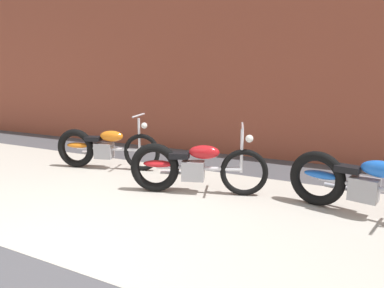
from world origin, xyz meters
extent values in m
plane|color=#47474C|center=(0.00, 0.00, 0.00)|extent=(80.00, 80.00, 0.00)
cube|color=#B2ADA3|center=(0.00, 1.75, 0.00)|extent=(36.00, 3.50, 0.01)
cube|color=brown|center=(0.00, 5.20, 2.36)|extent=(36.00, 0.50, 4.72)
torus|color=black|center=(-1.01, 2.99, 0.34)|extent=(0.68, 0.26, 0.68)
torus|color=black|center=(-2.26, 2.63, 0.36)|extent=(0.74, 0.32, 0.73)
cylinder|color=silver|center=(-1.63, 2.81, 0.38)|extent=(1.20, 0.39, 0.06)
cube|color=#99999E|center=(-1.71, 2.79, 0.34)|extent=(0.37, 0.30, 0.28)
ellipsoid|color=orange|center=(-1.55, 2.83, 0.62)|extent=(0.48, 0.30, 0.20)
ellipsoid|color=orange|center=(-2.21, 2.64, 0.42)|extent=(0.47, 0.29, 0.10)
cube|color=black|center=(-1.90, 2.73, 0.56)|extent=(0.32, 0.27, 0.08)
cylinder|color=silver|center=(-1.04, 2.97, 0.65)|extent=(0.05, 0.05, 0.62)
cylinder|color=silver|center=(-1.04, 2.97, 1.01)|extent=(0.19, 0.57, 0.03)
sphere|color=white|center=(-0.95, 3.00, 0.83)|extent=(0.11, 0.11, 0.11)
cylinder|color=silver|center=(-1.98, 2.86, 0.26)|extent=(0.55, 0.21, 0.06)
torus|color=black|center=(1.07, 2.54, 0.34)|extent=(0.67, 0.30, 0.68)
torus|color=black|center=(-0.16, 2.11, 0.36)|extent=(0.73, 0.36, 0.73)
cylinder|color=silver|center=(0.45, 2.33, 0.38)|extent=(1.19, 0.46, 0.06)
cube|color=#99999E|center=(0.38, 2.30, 0.34)|extent=(0.37, 0.31, 0.28)
ellipsoid|color=red|center=(0.53, 2.35, 0.62)|extent=(0.48, 0.32, 0.20)
ellipsoid|color=red|center=(-0.11, 2.13, 0.42)|extent=(0.47, 0.31, 0.10)
cube|color=black|center=(0.19, 2.24, 0.56)|extent=(0.33, 0.28, 0.08)
cylinder|color=silver|center=(1.03, 2.53, 0.65)|extent=(0.06, 0.06, 0.62)
cylinder|color=silver|center=(1.03, 2.53, 1.01)|extent=(0.22, 0.56, 0.03)
sphere|color=white|center=(1.12, 2.56, 0.83)|extent=(0.11, 0.11, 0.11)
cylinder|color=silver|center=(0.10, 2.36, 0.26)|extent=(0.54, 0.24, 0.06)
torus|color=black|center=(2.04, 2.61, 0.36)|extent=(0.74, 0.30, 0.73)
cylinder|color=silver|center=(2.67, 2.46, 0.38)|extent=(1.21, 0.35, 0.06)
cube|color=#99999E|center=(2.59, 2.48, 0.34)|extent=(0.36, 0.29, 0.28)
ellipsoid|color=blue|center=(2.75, 2.44, 0.62)|extent=(0.47, 0.29, 0.20)
ellipsoid|color=blue|center=(2.09, 2.60, 0.42)|extent=(0.47, 0.28, 0.10)
cube|color=black|center=(2.40, 2.52, 0.56)|extent=(0.32, 0.26, 0.08)
cylinder|color=silver|center=(2.39, 2.68, 0.26)|extent=(0.55, 0.19, 0.06)
camera|label=1|loc=(2.49, -1.92, 1.65)|focal=31.54mm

